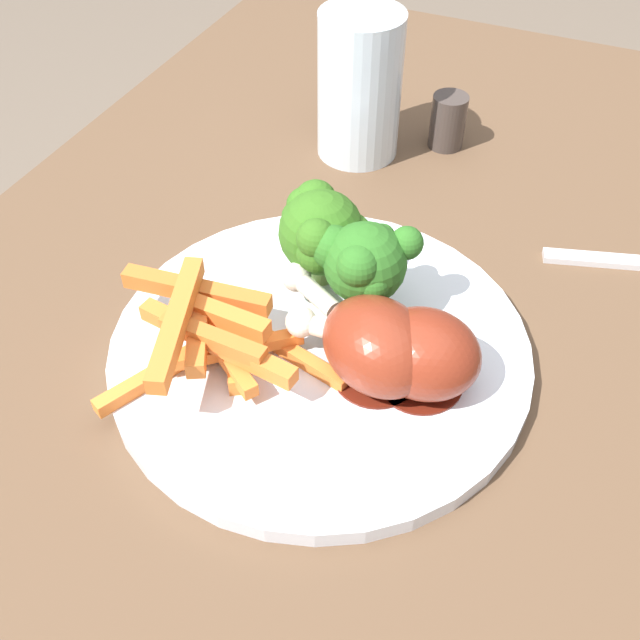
# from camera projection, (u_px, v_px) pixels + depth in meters

# --- Properties ---
(dining_table) EXTENTS (0.97, 0.68, 0.75)m
(dining_table) POSITION_uv_depth(u_px,v_px,m) (379.00, 453.00, 0.58)
(dining_table) COLOR brown
(dining_table) RESTS_ON ground_plane
(dinner_plate) EXTENTS (0.26, 0.26, 0.01)m
(dinner_plate) POSITION_uv_depth(u_px,v_px,m) (320.00, 349.00, 0.46)
(dinner_plate) COLOR silver
(dinner_plate) RESTS_ON dining_table
(broccoli_floret_front) EXTENTS (0.06, 0.06, 0.07)m
(broccoli_floret_front) POSITION_uv_depth(u_px,v_px,m) (365.00, 259.00, 0.45)
(broccoli_floret_front) COLOR #89BD5E
(broccoli_floret_front) RESTS_ON dinner_plate
(broccoli_floret_middle) EXTENTS (0.06, 0.06, 0.07)m
(broccoli_floret_middle) POSITION_uv_depth(u_px,v_px,m) (320.00, 229.00, 0.47)
(broccoli_floret_middle) COLOR #80B45B
(broccoli_floret_middle) RESTS_ON dinner_plate
(carrot_fries_pile) EXTENTS (0.11, 0.16, 0.04)m
(carrot_fries_pile) POSITION_uv_depth(u_px,v_px,m) (212.00, 333.00, 0.44)
(carrot_fries_pile) COLOR orange
(carrot_fries_pile) RESTS_ON dinner_plate
(chicken_drumstick_near) EXTENTS (0.09, 0.12, 0.05)m
(chicken_drumstick_near) POSITION_uv_depth(u_px,v_px,m) (374.00, 343.00, 0.43)
(chicken_drumstick_near) COLOR #57190E
(chicken_drumstick_near) RESTS_ON dinner_plate
(chicken_drumstick_far) EXTENTS (0.06, 0.12, 0.05)m
(chicken_drumstick_far) POSITION_uv_depth(u_px,v_px,m) (417.00, 352.00, 0.42)
(chicken_drumstick_far) COLOR #57190E
(chicken_drumstick_far) RESTS_ON dinner_plate
(water_glass) EXTENTS (0.07, 0.07, 0.12)m
(water_glass) POSITION_uv_depth(u_px,v_px,m) (360.00, 86.00, 0.59)
(water_glass) COLOR silver
(water_glass) RESTS_ON dining_table
(pepper_shaker) EXTENTS (0.03, 0.03, 0.05)m
(pepper_shaker) POSITION_uv_depth(u_px,v_px,m) (448.00, 121.00, 0.62)
(pepper_shaker) COLOR #423833
(pepper_shaker) RESTS_ON dining_table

